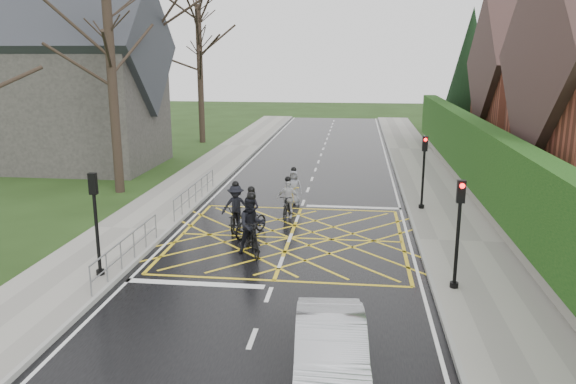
% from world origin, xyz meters
% --- Properties ---
extents(ground, '(120.00, 120.00, 0.00)m').
position_xyz_m(ground, '(0.00, 0.00, 0.00)').
color(ground, black).
rests_on(ground, ground).
extents(road, '(9.00, 80.00, 0.01)m').
position_xyz_m(road, '(0.00, 0.00, 0.01)').
color(road, black).
rests_on(road, ground).
extents(sidewalk_right, '(3.00, 80.00, 0.15)m').
position_xyz_m(sidewalk_right, '(6.00, 0.00, 0.07)').
color(sidewalk_right, gray).
rests_on(sidewalk_right, ground).
extents(sidewalk_left, '(3.00, 80.00, 0.15)m').
position_xyz_m(sidewalk_left, '(-6.00, 0.00, 0.07)').
color(sidewalk_left, gray).
rests_on(sidewalk_left, ground).
extents(stone_wall, '(0.50, 38.00, 0.70)m').
position_xyz_m(stone_wall, '(7.75, 6.00, 0.35)').
color(stone_wall, slate).
rests_on(stone_wall, ground).
extents(hedge, '(0.90, 38.00, 2.80)m').
position_xyz_m(hedge, '(7.75, 6.00, 2.10)').
color(hedge, '#0E330E').
rests_on(hedge, stone_wall).
extents(house_far, '(9.80, 8.80, 10.30)m').
position_xyz_m(house_far, '(14.75, 18.00, 4.36)').
color(house_far, brown).
rests_on(house_far, ground).
extents(conifer, '(4.60, 4.60, 10.00)m').
position_xyz_m(conifer, '(10.75, 26.00, 4.99)').
color(conifer, black).
rests_on(conifer, ground).
extents(church, '(8.80, 7.80, 11.00)m').
position_xyz_m(church, '(-13.54, 12.00, 4.93)').
color(church, '#2D2B28').
rests_on(church, ground).
extents(tree_near, '(9.24, 9.24, 11.44)m').
position_xyz_m(tree_near, '(-9.00, 6.00, 7.91)').
color(tree_near, black).
rests_on(tree_near, ground).
extents(tree_mid, '(10.08, 10.08, 12.48)m').
position_xyz_m(tree_mid, '(-10.00, 14.00, 8.63)').
color(tree_mid, black).
rests_on(tree_mid, ground).
extents(tree_far, '(8.40, 8.40, 10.40)m').
position_xyz_m(tree_far, '(-9.30, 22.00, 7.19)').
color(tree_far, black).
rests_on(tree_far, ground).
extents(railing_south, '(0.05, 5.04, 1.03)m').
position_xyz_m(railing_south, '(-4.65, -3.50, 0.78)').
color(railing_south, slate).
rests_on(railing_south, ground).
extents(railing_north, '(0.05, 6.04, 1.03)m').
position_xyz_m(railing_north, '(-4.65, 4.00, 0.79)').
color(railing_north, slate).
rests_on(railing_north, ground).
extents(traffic_light_ne, '(0.24, 0.31, 3.21)m').
position_xyz_m(traffic_light_ne, '(5.10, 4.20, 1.66)').
color(traffic_light_ne, black).
rests_on(traffic_light_ne, ground).
extents(traffic_light_se, '(0.24, 0.31, 3.21)m').
position_xyz_m(traffic_light_se, '(5.10, -4.20, 1.66)').
color(traffic_light_se, black).
rests_on(traffic_light_se, ground).
extents(traffic_light_sw, '(0.24, 0.31, 3.21)m').
position_xyz_m(traffic_light_sw, '(-5.10, -4.50, 1.66)').
color(traffic_light_sw, black).
rests_on(traffic_light_sw, ground).
extents(cyclist_rear, '(1.37, 1.99, 1.84)m').
position_xyz_m(cyclist_rear, '(-1.44, 0.15, 0.60)').
color(cyclist_rear, black).
rests_on(cyclist_rear, ground).
extents(cyclist_back, '(1.37, 2.15, 2.09)m').
position_xyz_m(cyclist_back, '(-1.08, -1.72, 0.79)').
color(cyclist_back, black).
rests_on(cyclist_back, ground).
extents(cyclist_mid, '(1.13, 1.93, 1.84)m').
position_xyz_m(cyclist_mid, '(-2.19, 0.93, 0.67)').
color(cyclist_mid, black).
rests_on(cyclist_mid, ground).
extents(cyclist_front, '(0.95, 1.74, 1.72)m').
position_xyz_m(cyclist_front, '(-0.40, 2.56, 0.63)').
color(cyclist_front, black).
rests_on(cyclist_front, ground).
extents(cyclist_lead, '(0.77, 1.75, 1.69)m').
position_xyz_m(cyclist_lead, '(-0.40, 4.67, 0.59)').
color(cyclist_lead, gold).
rests_on(cyclist_lead, ground).
extents(car, '(1.72, 4.16, 1.34)m').
position_xyz_m(car, '(1.89, -9.09, 0.67)').
color(car, '#B0B2B7').
rests_on(car, ground).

